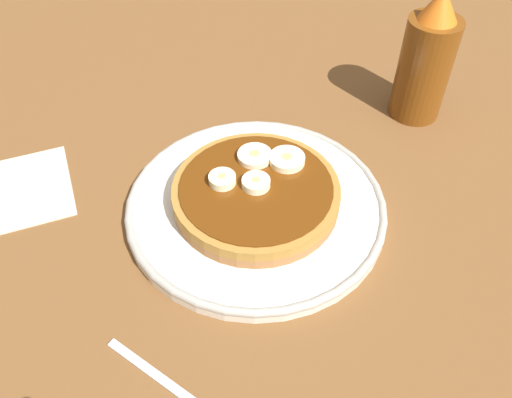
% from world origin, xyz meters
% --- Properties ---
extents(ground_plane, '(1.40, 1.40, 0.03)m').
position_xyz_m(ground_plane, '(0.00, 0.00, -0.01)').
color(ground_plane, brown).
extents(plate, '(0.26, 0.26, 0.01)m').
position_xyz_m(plate, '(0.00, 0.00, 0.01)').
color(plate, silver).
rests_on(plate, ground_plane).
extents(pancake_stack, '(0.16, 0.16, 0.02)m').
position_xyz_m(pancake_stack, '(-0.00, 0.00, 0.02)').
color(pancake_stack, '#976238').
rests_on(pancake_stack, plate).
extents(banana_slice_0, '(0.03, 0.03, 0.01)m').
position_xyz_m(banana_slice_0, '(-0.00, -0.00, 0.04)').
color(banana_slice_0, '#FAF2C4').
rests_on(banana_slice_0, pancake_stack).
extents(banana_slice_1, '(0.03, 0.03, 0.01)m').
position_xyz_m(banana_slice_1, '(0.02, 0.02, 0.04)').
color(banana_slice_1, '#F2F0BE').
rests_on(banana_slice_1, pancake_stack).
extents(banana_slice_2, '(0.04, 0.04, 0.01)m').
position_xyz_m(banana_slice_2, '(0.01, -0.04, 0.04)').
color(banana_slice_2, '#FEF1BC').
rests_on(banana_slice_2, pancake_stack).
extents(banana_slice_3, '(0.03, 0.03, 0.01)m').
position_xyz_m(banana_slice_3, '(0.03, -0.02, 0.04)').
color(banana_slice_3, '#FDEAC0').
rests_on(banana_slice_3, pancake_stack).
extents(napkin, '(0.13, 0.13, 0.00)m').
position_xyz_m(napkin, '(0.16, 0.19, 0.00)').
color(napkin, beige).
rests_on(napkin, ground_plane).
extents(fork, '(0.12, 0.06, 0.01)m').
position_xyz_m(fork, '(-0.13, 0.15, 0.00)').
color(fork, silver).
rests_on(fork, ground_plane).
extents(syrup_bottle, '(0.06, 0.06, 0.15)m').
position_xyz_m(syrup_bottle, '(0.03, -0.25, 0.07)').
color(syrup_bottle, brown).
rests_on(syrup_bottle, ground_plane).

